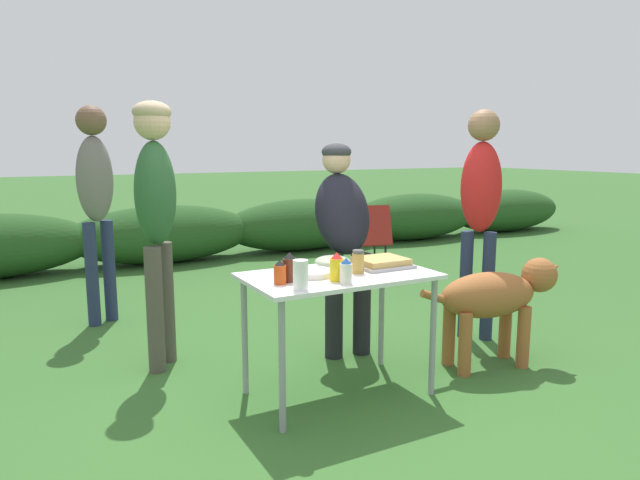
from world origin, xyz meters
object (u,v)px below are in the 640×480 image
Objects in this scene: hot_sauce_bottle at (280,273)px; bbq_sauce_bottle at (290,268)px; mixing_bowl at (333,262)px; standing_person_in_navy_coat at (156,202)px; mustard_bottle at (337,267)px; standing_person_in_dark_puffer at (96,190)px; spice_jar at (358,262)px; standing_person_in_olive_jacket at (481,198)px; camp_chair_green_behind_table at (367,236)px; food_tray at (381,263)px; paper_cup_stack at (301,275)px; standing_person_in_gray_fleece at (343,227)px; dog at (496,297)px; mayo_bottle at (346,271)px; plate_stack at (313,273)px; folding_table at (339,287)px.

hot_sauce_bottle is 0.80× the size of bbq_sauce_bottle.
standing_person_in_navy_coat reaches higher than mixing_bowl.
standing_person_in_dark_puffer reaches higher than mustard_bottle.
standing_person_in_olive_jacket is (1.34, 0.42, 0.28)m from spice_jar.
mixing_bowl is 3.07m from camp_chair_green_behind_table.
spice_jar is 1.43m from standing_person_in_olive_jacket.
food_tray is 2.01× the size of bbq_sauce_bottle.
food_tray is 0.30m from mixing_bowl.
paper_cup_stack is at bearing -157.71° from food_tray.
food_tray is at bearing -105.45° from camp_chair_green_behind_table.
dog is at bearing -36.61° from standing_person_in_gray_fleece.
mayo_bottle is 0.17× the size of camp_chair_green_behind_table.
standing_person_in_gray_fleece is (0.07, 0.58, 0.15)m from food_tray.
standing_person_in_navy_coat is at bearing 112.82° from hot_sauce_bottle.
hot_sauce_bottle is at bearing -132.46° from standing_person_in_gray_fleece.
standing_person_in_olive_jacket reaches higher than hot_sauce_bottle.
paper_cup_stack reaches higher than camp_chair_green_behind_table.
plate_stack is 0.34m from paper_cup_stack.
mixing_bowl is at bearing 26.80° from hot_sauce_bottle.
food_tray is 0.50m from mayo_bottle.
dog is 1.32× the size of camp_chair_green_behind_table.
spice_jar is 0.86× the size of mustard_bottle.
food_tray is at bearing 2.71° from plate_stack.
standing_person_in_olive_jacket reaches higher than mayo_bottle.
mustard_bottle is (-0.10, -0.15, 0.15)m from folding_table.
standing_person_in_navy_coat reaches higher than mayo_bottle.
hot_sauce_bottle reaches higher than folding_table.
hot_sauce_bottle is at bearing -118.95° from standing_person_in_olive_jacket.
food_tray is at bearing 7.57° from bbq_sauce_bottle.
spice_jar is at bearing -83.44° from dog.
mustard_bottle is (-0.43, -0.19, 0.05)m from food_tray.
standing_person_in_gray_fleece is 1.28m from standing_person_in_navy_coat.
standing_person_in_gray_fleece reaches higher than folding_table.
mustard_bottle reaches higher than dog.
plate_stack is at bearing 20.40° from bbq_sauce_bottle.
mustard_bottle is at bearing -124.10° from folding_table.
hot_sauce_bottle is at bearing -81.34° from dog.
mayo_bottle is 0.31m from bbq_sauce_bottle.
standing_person_in_gray_fleece is 0.86× the size of standing_person_in_olive_jacket.
hot_sauce_bottle is at bearing 165.68° from mustard_bottle.
paper_cup_stack is 0.17m from hot_sauce_bottle.
mayo_bottle reaches higher than food_tray.
standing_person_in_navy_coat is 2.12× the size of camp_chair_green_behind_table.
food_tray is 2.50× the size of hot_sauce_bottle.
standing_person_in_gray_fleece is (0.29, 0.67, 0.11)m from spice_jar.
standing_person_in_olive_jacket reaches higher than camp_chair_green_behind_table.
camp_chair_green_behind_table is (1.97, 2.76, -0.35)m from mustard_bottle.
mixing_bowl is 1.56× the size of mayo_bottle.
standing_person_in_dark_puffer reaches higher than standing_person_in_olive_jacket.
bbq_sauce_bottle is 2.34m from standing_person_in_dark_puffer.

